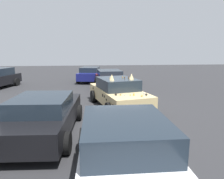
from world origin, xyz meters
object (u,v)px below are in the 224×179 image
object	(u,v)px
parked_sedan_far_left	(124,150)
parked_sedan_near_left	(90,74)
parked_sedan_near_right	(110,80)
art_car_decorated	(118,93)
parked_sedan_far_right	(45,115)

from	to	relation	value
parked_sedan_far_left	parked_sedan_near_left	size ratio (longest dim) A/B	1.04
parked_sedan_near_left	parked_sedan_near_right	world-z (taller)	parked_sedan_near_right
art_car_decorated	parked_sedan_far_left	bearing A→B (deg)	-19.69
art_car_decorated	parked_sedan_near_left	bearing A→B (deg)	175.79
art_car_decorated	parked_sedan_far_left	world-z (taller)	art_car_decorated
parked_sedan_far_right	parked_sedan_near_right	size ratio (longest dim) A/B	1.00
art_car_decorated	parked_sedan_far_left	xyz separation A→B (m)	(-5.85, 0.73, 0.02)
art_car_decorated	parked_sedan_far_left	distance (m)	5.90
art_car_decorated	parked_sedan_near_right	distance (m)	4.67
art_car_decorated	parked_sedan_near_left	world-z (taller)	art_car_decorated
parked_sedan_far_left	parked_sedan_near_right	xyz separation A→B (m)	(10.52, -0.82, -0.03)
parked_sedan_far_right	parked_sedan_near_left	size ratio (longest dim) A/B	1.05
parked_sedan_far_left	parked_sedan_near_right	distance (m)	10.56
art_car_decorated	parked_sedan_far_right	bearing A→B (deg)	-55.48
parked_sedan_far_left	parked_sedan_near_left	distance (m)	14.63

